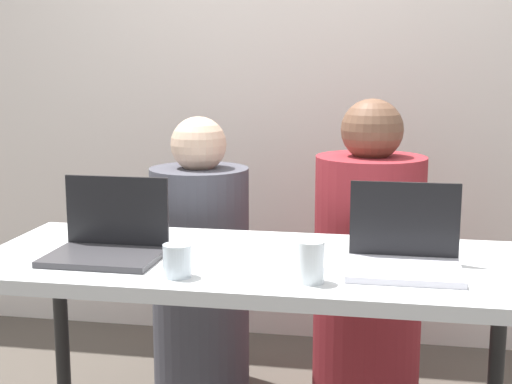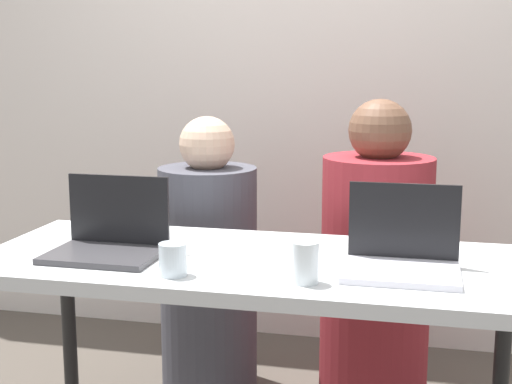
# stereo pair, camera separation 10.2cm
# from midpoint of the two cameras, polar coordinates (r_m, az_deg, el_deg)

# --- Properties ---
(back_wall) EXTENTS (4.50, 0.10, 2.52)m
(back_wall) POSITION_cam_midpoint_polar(r_m,az_deg,el_deg) (3.25, 2.98, 10.00)
(back_wall) COLOR silver
(back_wall) RESTS_ON ground
(desk) EXTENTS (1.57, 0.66, 0.72)m
(desk) POSITION_cam_midpoint_polar(r_m,az_deg,el_deg) (2.08, -1.74, -7.17)
(desk) COLOR silver
(desk) RESTS_ON ground
(person_on_left) EXTENTS (0.44, 0.44, 1.08)m
(person_on_left) POSITION_cam_midpoint_polar(r_m,az_deg,el_deg) (2.78, -5.52, -6.37)
(person_on_left) COLOR #494953
(person_on_left) RESTS_ON ground
(person_on_right) EXTENTS (0.40, 0.40, 1.15)m
(person_on_right) POSITION_cam_midpoint_polar(r_m,az_deg,el_deg) (2.68, 7.86, -6.38)
(person_on_right) COLOR maroon
(person_on_right) RESTS_ON ground
(laptop_front_right) EXTENTS (0.30, 0.27, 0.23)m
(laptop_front_right) POSITION_cam_midpoint_polar(r_m,az_deg,el_deg) (1.96, 10.31, -4.73)
(laptop_front_right) COLOR silver
(laptop_front_right) RESTS_ON desk
(laptop_front_left) EXTENTS (0.32, 0.26, 0.22)m
(laptop_front_left) POSITION_cam_midpoint_polar(r_m,az_deg,el_deg) (2.11, -13.12, -3.79)
(laptop_front_left) COLOR #3C3A3E
(laptop_front_left) RESTS_ON desk
(water_glass_right) EXTENTS (0.07, 0.07, 0.11)m
(water_glass_right) POSITION_cam_midpoint_polar(r_m,az_deg,el_deg) (1.82, 2.80, -5.84)
(water_glass_right) COLOR white
(water_glass_right) RESTS_ON desk
(water_glass_left) EXTENTS (0.07, 0.07, 0.09)m
(water_glass_left) POSITION_cam_midpoint_polar(r_m,az_deg,el_deg) (1.88, -7.87, -5.64)
(water_glass_left) COLOR silver
(water_glass_left) RESTS_ON desk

